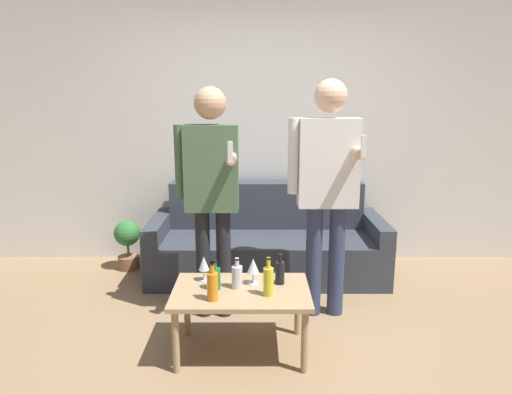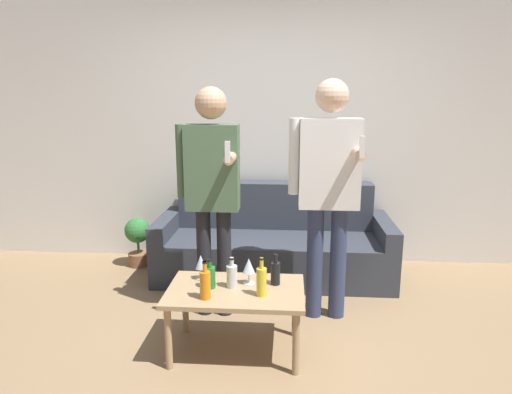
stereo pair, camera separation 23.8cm
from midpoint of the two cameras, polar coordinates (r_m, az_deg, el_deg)
The scene contains 14 objects.
ground_plane at distance 3.07m, azimuth -1.33°, elevation -20.13°, with size 16.00×16.00×0.00m, color #997A56.
wall_back at distance 4.55m, azimuth -0.88°, elevation 8.73°, with size 8.00×0.06×2.70m.
couch at distance 4.32m, azimuth -0.28°, elevation -5.81°, with size 2.14×0.84×0.84m.
coffee_table at distance 3.01m, azimuth -4.24°, elevation -12.43°, with size 0.88×0.56×0.44m.
bottle_orange at distance 2.99m, azimuth -4.75°, elevation -9.86°, with size 0.07×0.07×0.20m.
bottle_green at distance 2.98m, azimuth -7.53°, elevation -10.01°, with size 0.07×0.07×0.19m.
bottle_dark at distance 2.83m, azimuth -7.96°, elevation -10.92°, with size 0.07×0.07×0.24m.
bottle_yellow at distance 2.86m, azimuth -0.91°, elevation -10.43°, with size 0.06×0.06×0.25m.
bottle_red at distance 3.04m, azimuth 0.68°, elevation -9.36°, with size 0.06×0.06×0.21m.
wine_glass_near at distance 3.11m, azimuth -8.80°, elevation -8.32°, with size 0.07×0.07×0.17m.
wine_glass_far at distance 3.03m, azimuth -2.69°, elevation -8.71°, with size 0.08×0.08×0.18m.
person_standing_left at distance 3.33m, azimuth -7.74°, elevation 1.69°, with size 0.46×0.43×1.72m.
person_standing_right at distance 3.35m, azimuth 6.83°, elevation 2.07°, with size 0.51×0.45×1.77m.
potted_plant at distance 4.62m, azimuth -17.26°, elevation -5.26°, with size 0.25×0.25×0.49m.
Camera 1 is at (-0.05, -2.58, 1.66)m, focal length 32.00 mm.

